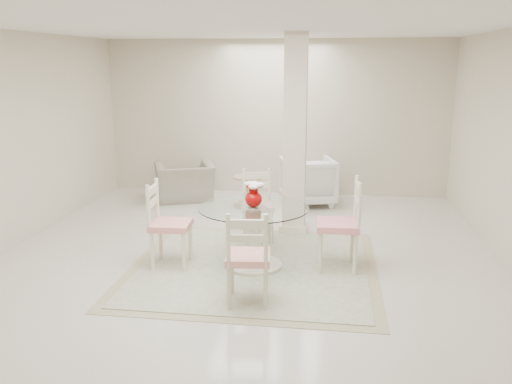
# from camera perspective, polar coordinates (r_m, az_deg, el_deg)

# --- Properties ---
(ground) EXTENTS (7.00, 7.00, 0.00)m
(ground) POSITION_cam_1_polar(r_m,az_deg,el_deg) (6.52, -1.30, -7.29)
(ground) COLOR beige
(ground) RESTS_ON ground
(room_shell) EXTENTS (6.02, 7.02, 2.71)m
(room_shell) POSITION_cam_1_polar(r_m,az_deg,el_deg) (6.10, -1.39, 9.20)
(room_shell) COLOR beige
(room_shell) RESTS_ON ground
(column) EXTENTS (0.30, 0.30, 2.70)m
(column) POSITION_cam_1_polar(r_m,az_deg,el_deg) (7.39, 4.14, 6.00)
(column) COLOR beige
(column) RESTS_ON ground
(area_rug) EXTENTS (2.82, 2.82, 0.02)m
(area_rug) POSITION_cam_1_polar(r_m,az_deg,el_deg) (6.33, -0.25, -7.86)
(area_rug) COLOR tan
(area_rug) RESTS_ON ground
(dining_table) EXTENTS (1.25, 1.25, 0.72)m
(dining_table) POSITION_cam_1_polar(r_m,az_deg,el_deg) (6.21, -0.26, -4.76)
(dining_table) COLOR beige
(dining_table) RESTS_ON ground
(red_vase) EXTENTS (0.22, 0.21, 0.29)m
(red_vase) POSITION_cam_1_polar(r_m,az_deg,el_deg) (6.06, -0.23, -0.22)
(red_vase) COLOR #A30505
(red_vase) RESTS_ON dining_table
(dining_chair_east) EXTENTS (0.49, 0.49, 1.17)m
(dining_chair_east) POSITION_cam_1_polar(r_m,az_deg,el_deg) (6.16, 9.32, -2.68)
(dining_chair_east) COLOR #ECE3C2
(dining_chair_east) RESTS_ON ground
(dining_chair_north) EXTENTS (0.49, 0.49, 1.04)m
(dining_chair_north) POSITION_cam_1_polar(r_m,az_deg,el_deg) (7.13, 0.13, -0.82)
(dining_chair_north) COLOR beige
(dining_chair_north) RESTS_ON ground
(dining_chair_west) EXTENTS (0.46, 0.46, 1.10)m
(dining_chair_west) POSITION_cam_1_polar(r_m,az_deg,el_deg) (6.29, -9.61, -2.69)
(dining_chair_west) COLOR #F7EFCB
(dining_chair_west) RESTS_ON ground
(dining_chair_south) EXTENTS (0.47, 0.47, 1.06)m
(dining_chair_south) POSITION_cam_1_polar(r_m,az_deg,el_deg) (5.18, -0.88, -6.30)
(dining_chair_south) COLOR beige
(dining_chair_south) RESTS_ON ground
(recliner_taupe) EXTENTS (1.21, 1.14, 0.63)m
(recliner_taupe) POSITION_cam_1_polar(r_m,az_deg,el_deg) (9.33, -7.52, 1.07)
(recliner_taupe) COLOR gray
(recliner_taupe) RESTS_ON ground
(armchair_white) EXTENTS (1.03, 1.05, 0.78)m
(armchair_white) POSITION_cam_1_polar(r_m,az_deg,el_deg) (9.00, 5.43, 1.16)
(armchair_white) COLOR white
(armchair_white) RESTS_ON ground
(side_table) EXTENTS (0.49, 0.49, 0.51)m
(side_table) POSITION_cam_1_polar(r_m,az_deg,el_deg) (8.81, -0.81, -0.08)
(side_table) COLOR tan
(side_table) RESTS_ON ground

